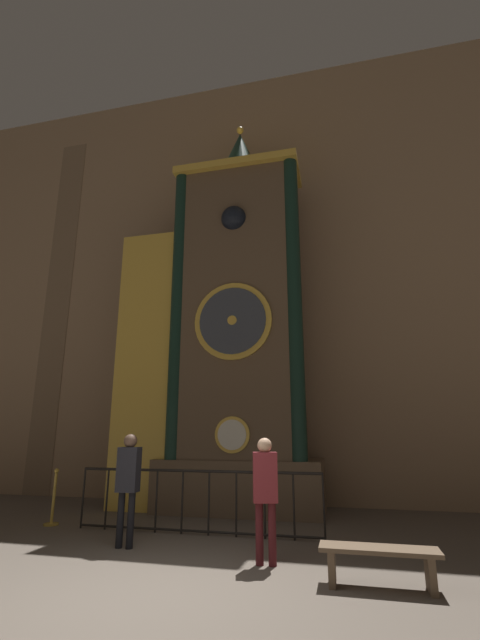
{
  "coord_description": "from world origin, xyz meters",
  "views": [
    {
      "loc": [
        2.18,
        -4.92,
        1.76
      ],
      "look_at": [
        -0.28,
        5.26,
        4.51
      ],
      "focal_mm": 24.0,
      "sensor_mm": 36.0,
      "label": 1
    }
  ],
  "objects_px": {
    "clock_tower": "(220,333)",
    "stanchion_post": "(53,506)",
    "visitor_bench": "(379,559)",
    "visitor_far": "(265,487)",
    "visitor_near": "(128,477)"
  },
  "relations": [
    {
      "from": "visitor_far",
      "to": "stanchion_post",
      "type": "distance_m",
      "value": 4.87
    },
    {
      "from": "clock_tower",
      "to": "stanchion_post",
      "type": "relative_size",
      "value": 9.73
    },
    {
      "from": "visitor_near",
      "to": "stanchion_post",
      "type": "bearing_deg",
      "value": 148.44
    },
    {
      "from": "visitor_near",
      "to": "visitor_bench",
      "type": "bearing_deg",
      "value": -16.34
    },
    {
      "from": "clock_tower",
      "to": "visitor_near",
      "type": "distance_m",
      "value": 4.68
    },
    {
      "from": "clock_tower",
      "to": "visitor_bench",
      "type": "distance_m",
      "value": 6.68
    },
    {
      "from": "visitor_far",
      "to": "visitor_bench",
      "type": "xyz_separation_m",
      "value": [
        1.46,
        -0.56,
        -0.69
      ]
    },
    {
      "from": "clock_tower",
      "to": "visitor_near",
      "type": "xyz_separation_m",
      "value": [
        -0.51,
        -3.42,
        -3.15
      ]
    },
    {
      "from": "clock_tower",
      "to": "stanchion_post",
      "type": "bearing_deg",
      "value": -141.31
    },
    {
      "from": "clock_tower",
      "to": "visitor_far",
      "type": "bearing_deg",
      "value": -64.41
    },
    {
      "from": "stanchion_post",
      "to": "visitor_bench",
      "type": "height_order",
      "value": "stanchion_post"
    },
    {
      "from": "clock_tower",
      "to": "visitor_bench",
      "type": "height_order",
      "value": "clock_tower"
    },
    {
      "from": "clock_tower",
      "to": "visitor_far",
      "type": "relative_size",
      "value": 6.11
    },
    {
      "from": "clock_tower",
      "to": "visitor_far",
      "type": "height_order",
      "value": "clock_tower"
    },
    {
      "from": "visitor_near",
      "to": "visitor_far",
      "type": "relative_size",
      "value": 1.03
    }
  ]
}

